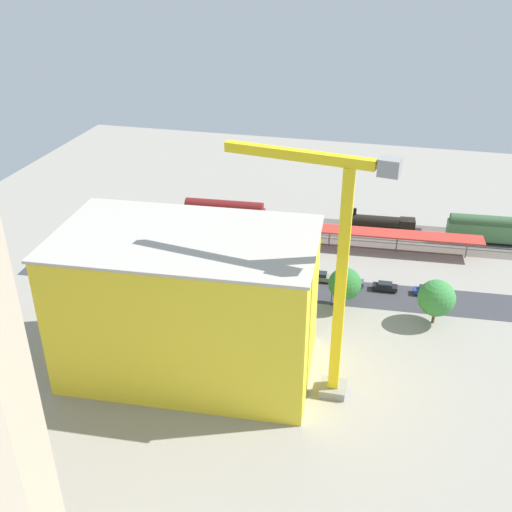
{
  "coord_description": "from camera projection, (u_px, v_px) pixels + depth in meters",
  "views": [
    {
      "loc": [
        -13.45,
        96.74,
        56.52
      ],
      "look_at": [
        9.46,
        2.7,
        5.03
      ],
      "focal_mm": 41.98,
      "sensor_mm": 36.0,
      "label": 1
    }
  ],
  "objects": [
    {
      "name": "street_tree_0",
      "position": [
        180.0,
        263.0,
        106.9
      ],
      "size": [
        4.46,
        4.46,
        7.52
      ],
      "color": "brown",
      "rests_on": "ground"
    },
    {
      "name": "parked_car_4",
      "position": [
        285.0,
        274.0,
        112.57
      ],
      "size": [
        4.22,
        1.93,
        1.57
      ],
      "color": "black",
      "rests_on": "ground"
    },
    {
      "name": "construction_roof_slab",
      "position": [
        185.0,
        238.0,
        79.81
      ],
      "size": [
        36.83,
        22.75,
        0.4
      ],
      "primitive_type": "cube",
      "rotation": [
        0.0,
        0.0,
        0.06
      ],
      "color": "#B7B2A8",
      "rests_on": "construction_building"
    },
    {
      "name": "parked_car_1",
      "position": [
        385.0,
        287.0,
        108.3
      ],
      "size": [
        4.46,
        1.82,
        1.57
      ],
      "color": "black",
      "rests_on": "ground"
    },
    {
      "name": "traffic_light",
      "position": [
        332.0,
        285.0,
        102.16
      ],
      "size": [
        0.5,
        0.36,
        6.33
      ],
      "color": "#333333",
      "rests_on": "ground"
    },
    {
      "name": "freight_coach_far",
      "position": [
        224.0,
        213.0,
        131.26
      ],
      "size": [
        18.03,
        4.08,
        6.18
      ],
      "color": "black",
      "rests_on": "ground"
    },
    {
      "name": "construction_building",
      "position": [
        189.0,
        305.0,
        84.84
      ],
      "size": [
        36.19,
        22.11,
        21.02
      ],
      "primitive_type": "cube",
      "rotation": [
        0.0,
        0.0,
        0.06
      ],
      "color": "yellow",
      "rests_on": "ground"
    },
    {
      "name": "street_asphalt",
      "position": [
        305.0,
        289.0,
        108.98
      ],
      "size": [
        109.27,
        15.52,
        0.01
      ],
      "primitive_type": "cube",
      "rotation": [
        0.0,
        0.0,
        0.06
      ],
      "color": "#38383D",
      "rests_on": "ground"
    },
    {
      "name": "parked_car_3",
      "position": [
        319.0,
        277.0,
        111.32
      ],
      "size": [
        4.86,
        2.04,
        1.75
      ],
      "color": "black",
      "rests_on": "ground"
    },
    {
      "name": "passenger_coach",
      "position": [
        489.0,
        229.0,
        124.35
      ],
      "size": [
        16.93,
        3.99,
        6.01
      ],
      "color": "black",
      "rests_on": "ground"
    },
    {
      "name": "street_tree_1",
      "position": [
        283.0,
        277.0,
        101.9
      ],
      "size": [
        5.0,
        5.0,
        8.09
      ],
      "color": "brown",
      "rests_on": "ground"
    },
    {
      "name": "street_tree_2",
      "position": [
        345.0,
        284.0,
        101.37
      ],
      "size": [
        5.62,
        5.62,
        7.54
      ],
      "color": "brown",
      "rests_on": "ground"
    },
    {
      "name": "parked_car_0",
      "position": [
        426.0,
        291.0,
        107.0
      ],
      "size": [
        4.3,
        1.93,
        1.6
      ],
      "color": "black",
      "rests_on": "ground"
    },
    {
      "name": "parked_car_2",
      "position": [
        352.0,
        282.0,
        109.82
      ],
      "size": [
        4.18,
        1.89,
        1.65
      ],
      "color": "black",
      "rests_on": "ground"
    },
    {
      "name": "rail_bed",
      "position": [
        324.0,
        231.0,
        130.58
      ],
      "size": [
        109.54,
        20.01,
        0.01
      ],
      "primitive_type": "cube",
      "rotation": [
        0.0,
        0.0,
        0.06
      ],
      "color": "#5B544C",
      "rests_on": "ground"
    },
    {
      "name": "track_rails",
      "position": [
        324.0,
        230.0,
        130.5
      ],
      "size": [
        108.73,
        13.6,
        0.12
      ],
      "color": "#9E9EA8",
      "rests_on": "ground"
    },
    {
      "name": "box_truck_2",
      "position": [
        181.0,
        296.0,
        103.67
      ],
      "size": [
        9.1,
        2.96,
        3.47
      ],
      "color": "black",
      "rests_on": "ground"
    },
    {
      "name": "box_truck_1",
      "position": [
        204.0,
        299.0,
        103.14
      ],
      "size": [
        9.63,
        2.68,
        3.11
      ],
      "color": "black",
      "rests_on": "ground"
    },
    {
      "name": "tower_crane",
      "position": [
        334.0,
        267.0,
        75.35
      ],
      "size": [
        21.39,
        4.98,
        34.91
      ],
      "color": "gray",
      "rests_on": "ground"
    },
    {
      "name": "ground_plane",
      "position": [
        308.0,
        279.0,
        112.34
      ],
      "size": [
        174.28,
        174.28,
        0.0
      ],
      "primitive_type": "plane",
      "color": "gray",
      "rests_on": "ground"
    },
    {
      "name": "platform_canopy_near",
      "position": [
        330.0,
        229.0,
        122.3
      ],
      "size": [
        60.84,
        7.9,
        4.14
      ],
      "color": "#B73328",
      "rests_on": "ground"
    },
    {
      "name": "locomotive",
      "position": [
        384.0,
        224.0,
        129.47
      ],
      "size": [
        16.11,
        3.58,
        5.01
      ],
      "color": "black",
      "rests_on": "ground"
    },
    {
      "name": "street_tree_3",
      "position": [
        437.0,
        298.0,
        97.29
      ],
      "size": [
        6.1,
        6.1,
        7.84
      ],
      "color": "brown",
      "rests_on": "ground"
    },
    {
      "name": "box_truck_0",
      "position": [
        196.0,
        294.0,
        104.19
      ],
      "size": [
        8.95,
        2.42,
        3.52
      ],
      "color": "black",
      "rests_on": "ground"
    }
  ]
}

